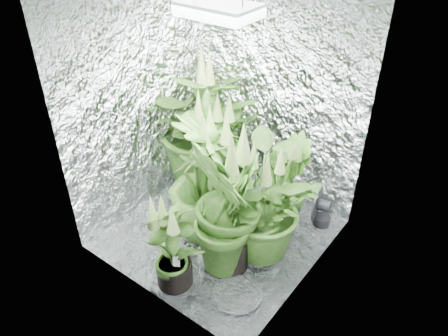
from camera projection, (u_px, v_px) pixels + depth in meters
ground at (220, 233)px, 3.68m from camera, size 1.60×1.60×0.00m
walls at (219, 129)px, 3.12m from camera, size 1.62×1.62×2.00m
grow_lamp at (218, 10)px, 2.65m from camera, size 0.50×0.30×0.22m
plant_a at (204, 124)px, 3.97m from camera, size 1.35×1.35×1.30m
plant_b at (214, 157)px, 3.69m from camera, size 0.74×0.74×1.13m
plant_c at (285, 185)px, 3.55m from camera, size 0.59×0.59×0.90m
plant_d at (205, 183)px, 3.38m from camera, size 0.83×0.83×1.15m
plant_e at (259, 206)px, 3.24m from camera, size 0.95×0.95×0.98m
plant_f at (172, 247)px, 3.00m from camera, size 0.56×0.56×0.87m
plant_g at (228, 208)px, 3.07m from camera, size 0.85×0.85×1.21m
circulation_fan at (320, 209)px, 3.70m from camera, size 0.16×0.31×0.36m
plant_label at (176, 262)px, 3.00m from camera, size 0.05×0.04×0.08m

